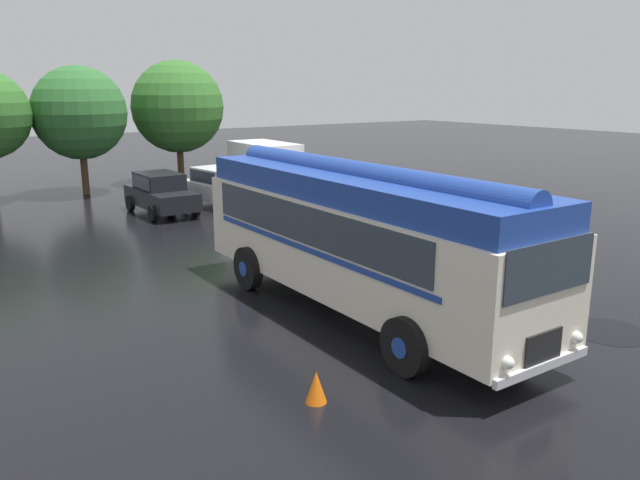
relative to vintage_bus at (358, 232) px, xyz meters
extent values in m
plane|color=black|center=(0.73, 0.14, -1.89)|extent=(120.00, 120.00, 0.00)
cube|color=silver|center=(0.00, 0.01, -0.29)|extent=(2.60, 10.03, 2.10)
cube|color=#1E3D93|center=(0.00, 0.01, 1.04)|extent=(2.40, 9.82, 0.56)
cylinder|color=#1E3D93|center=(0.00, 0.01, 1.30)|extent=(0.70, 9.51, 0.60)
cube|color=#2D3842|center=(1.27, 0.30, 0.28)|extent=(0.12, 8.00, 0.84)
cube|color=#2D3842|center=(-1.26, 0.32, 0.28)|extent=(0.12, 8.00, 0.84)
cube|color=#1E3D93|center=(1.26, 0.20, -0.26)|extent=(0.11, 8.20, 0.12)
cube|color=#1E3D93|center=(-1.26, 0.22, -0.26)|extent=(0.11, 8.20, 0.12)
cube|color=#2D3842|center=(-0.05, -5.00, 0.38)|extent=(2.20, 0.06, 0.88)
cube|color=black|center=(-0.05, -5.01, -0.99)|extent=(0.90, 0.07, 0.56)
cube|color=silver|center=(-0.05, -5.03, -1.32)|extent=(2.38, 0.12, 0.16)
sphere|color=white|center=(0.85, -5.03, -1.02)|extent=(0.22, 0.22, 0.22)
sphere|color=white|center=(-0.95, -5.01, -1.02)|extent=(0.22, 0.22, 0.22)
cylinder|color=black|center=(1.27, -3.10, -1.34)|extent=(0.29, 1.10, 1.10)
cylinder|color=#1E3D93|center=(1.27, -3.10, -1.34)|extent=(0.32, 0.39, 0.39)
cylinder|color=black|center=(-1.33, -3.08, -1.34)|extent=(0.29, 1.10, 1.10)
cylinder|color=#1E3D93|center=(-1.33, -3.08, -1.34)|extent=(0.32, 0.39, 0.39)
cylinder|color=black|center=(1.33, 2.90, -1.34)|extent=(0.29, 1.10, 1.10)
cylinder|color=#1E3D93|center=(1.33, 2.90, -1.34)|extent=(0.32, 0.39, 0.39)
cylinder|color=black|center=(-1.27, 2.92, -1.34)|extent=(0.29, 1.10, 1.10)
cylinder|color=#1E3D93|center=(-1.27, 2.92, -1.34)|extent=(0.32, 0.39, 0.39)
cube|color=black|center=(0.51, 13.59, -1.22)|extent=(1.73, 4.21, 0.70)
cube|color=black|center=(0.51, 13.74, -0.55)|extent=(1.51, 2.19, 0.64)
cube|color=#2D3842|center=(1.27, 13.74, -0.55)|extent=(0.04, 1.93, 0.50)
cube|color=#2D3842|center=(-0.24, 13.73, -0.55)|extent=(0.04, 1.93, 0.50)
cylinder|color=black|center=(1.40, 12.29, -1.57)|extent=(0.20, 0.64, 0.64)
cylinder|color=black|center=(-0.36, 12.28, -1.57)|extent=(0.20, 0.64, 0.64)
cylinder|color=black|center=(1.38, 14.90, -1.57)|extent=(0.20, 0.64, 0.64)
cylinder|color=black|center=(-0.38, 14.89, -1.57)|extent=(0.20, 0.64, 0.64)
cube|color=silver|center=(3.20, 13.71, -1.22)|extent=(2.22, 4.38, 0.70)
cube|color=silver|center=(3.18, 13.85, -0.55)|extent=(1.76, 2.36, 0.64)
cube|color=#2D3842|center=(3.94, 13.95, -0.55)|extent=(0.27, 1.92, 0.50)
cube|color=#2D3842|center=(2.43, 13.76, -0.55)|extent=(0.27, 1.92, 0.50)
cylinder|color=black|center=(4.24, 12.53, -1.57)|extent=(0.28, 0.66, 0.64)
cylinder|color=black|center=(2.50, 12.30, -1.57)|extent=(0.28, 0.66, 0.64)
cylinder|color=black|center=(3.91, 15.11, -1.57)|extent=(0.28, 0.66, 0.64)
cylinder|color=black|center=(2.16, 14.88, -1.57)|extent=(0.28, 0.66, 0.64)
cube|color=silver|center=(6.28, 15.14, -0.44)|extent=(2.08, 3.99, 2.10)
cube|color=#A4A4A4|center=(6.22, 12.24, -0.69)|extent=(1.94, 1.78, 1.60)
cube|color=#2D3842|center=(6.20, 11.36, -0.41)|extent=(1.70, 0.07, 0.72)
cylinder|color=black|center=(7.26, 12.27, -1.49)|extent=(0.26, 0.80, 0.80)
cylinder|color=black|center=(5.18, 12.32, -1.49)|extent=(0.26, 0.80, 0.80)
cylinder|color=black|center=(7.34, 15.84, -1.49)|extent=(0.26, 0.80, 0.80)
cylinder|color=black|center=(5.26, 15.89, -1.49)|extent=(0.26, 0.80, 0.80)
cylinder|color=#4C3823|center=(-0.74, 20.28, -0.78)|extent=(0.33, 0.33, 2.23)
sphere|color=#2D662D|center=(-0.74, 20.28, 1.97)|extent=(4.37, 4.37, 4.37)
sphere|color=#2D662D|center=(-0.98, 19.94, 1.87)|extent=(3.18, 3.18, 3.18)
cylinder|color=#4C3823|center=(4.42, 20.91, -0.77)|extent=(0.35, 0.35, 2.25)
sphere|color=#336B28|center=(4.42, 20.91, 2.14)|extent=(4.78, 4.78, 4.78)
sphere|color=#336B28|center=(4.02, 21.08, 1.97)|extent=(3.31, 3.31, 3.31)
cone|color=orange|center=(-3.22, -2.99, -1.62)|extent=(0.36, 0.36, 0.55)
cylinder|color=black|center=(3.64, -4.07, -1.89)|extent=(1.65, 1.65, 0.01)
camera|label=1|loc=(-8.53, -10.73, 3.20)|focal=35.00mm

